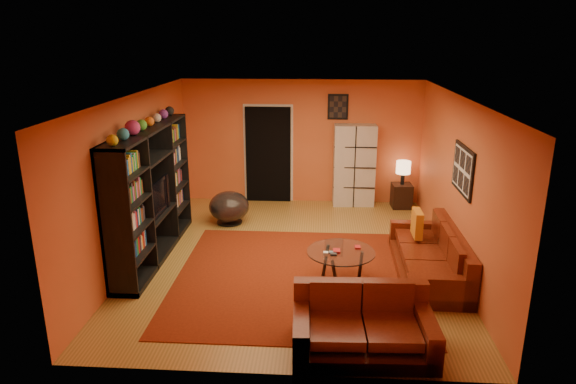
# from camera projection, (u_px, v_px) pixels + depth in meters

# --- Properties ---
(floor) EXTENTS (6.00, 6.00, 0.00)m
(floor) POSITION_uv_depth(u_px,v_px,m) (293.00, 258.00, 8.35)
(floor) COLOR olive
(floor) RESTS_ON ground
(ceiling) EXTENTS (6.00, 6.00, 0.00)m
(ceiling) POSITION_uv_depth(u_px,v_px,m) (294.00, 97.00, 7.58)
(ceiling) COLOR white
(ceiling) RESTS_ON wall_back
(wall_back) EXTENTS (6.00, 0.00, 6.00)m
(wall_back) POSITION_uv_depth(u_px,v_px,m) (301.00, 142.00, 10.83)
(wall_back) COLOR #D15A2E
(wall_back) RESTS_ON floor
(wall_front) EXTENTS (6.00, 0.00, 6.00)m
(wall_front) POSITION_uv_depth(u_px,v_px,m) (277.00, 264.00, 5.11)
(wall_front) COLOR #D15A2E
(wall_front) RESTS_ON floor
(wall_left) EXTENTS (0.00, 6.00, 6.00)m
(wall_left) POSITION_uv_depth(u_px,v_px,m) (136.00, 178.00, 8.12)
(wall_left) COLOR #D15A2E
(wall_left) RESTS_ON floor
(wall_right) EXTENTS (0.00, 6.00, 6.00)m
(wall_right) POSITION_uv_depth(u_px,v_px,m) (457.00, 184.00, 7.81)
(wall_right) COLOR #D15A2E
(wall_right) RESTS_ON floor
(rug) EXTENTS (3.60, 3.60, 0.01)m
(rug) POSITION_uv_depth(u_px,v_px,m) (297.00, 277.00, 7.68)
(rug) COLOR #5A180A
(rug) RESTS_ON floor
(doorway) EXTENTS (0.95, 0.10, 2.04)m
(doorway) POSITION_uv_depth(u_px,v_px,m) (268.00, 155.00, 10.91)
(doorway) COLOR black
(doorway) RESTS_ON floor
(wall_art_right) EXTENTS (0.03, 1.00, 0.70)m
(wall_art_right) POSITION_uv_depth(u_px,v_px,m) (463.00, 170.00, 7.44)
(wall_art_right) COLOR black
(wall_art_right) RESTS_ON wall_right
(wall_art_back) EXTENTS (0.42, 0.03, 0.52)m
(wall_art_back) POSITION_uv_depth(u_px,v_px,m) (338.00, 107.00, 10.54)
(wall_art_back) COLOR black
(wall_art_back) RESTS_ON wall_back
(entertainment_unit) EXTENTS (0.45, 3.00, 2.10)m
(entertainment_unit) POSITION_uv_depth(u_px,v_px,m) (151.00, 193.00, 8.18)
(entertainment_unit) COLOR black
(entertainment_unit) RESTS_ON floor
(tv) EXTENTS (0.97, 0.13, 0.56)m
(tv) POSITION_uv_depth(u_px,v_px,m) (153.00, 198.00, 8.10)
(tv) COLOR black
(tv) RESTS_ON entertainment_unit
(sofa) EXTENTS (0.95, 2.24, 0.85)m
(sofa) POSITION_uv_depth(u_px,v_px,m) (434.00, 257.00, 7.69)
(sofa) COLOR #51160A
(sofa) RESTS_ON rug
(loveseat) EXTENTS (1.63, 1.01, 0.85)m
(loveseat) POSITION_uv_depth(u_px,v_px,m) (362.00, 325.00, 5.91)
(loveseat) COLOR #51160A
(loveseat) RESTS_ON rug
(throw_pillow) EXTENTS (0.12, 0.42, 0.42)m
(throw_pillow) POSITION_uv_depth(u_px,v_px,m) (417.00, 223.00, 8.07)
(throw_pillow) COLOR orange
(throw_pillow) RESTS_ON sofa
(coffee_table) EXTENTS (0.98, 0.98, 0.49)m
(coffee_table) POSITION_uv_depth(u_px,v_px,m) (341.00, 254.00, 7.38)
(coffee_table) COLOR silver
(coffee_table) RESTS_ON floor
(storage_cabinet) EXTENTS (0.87, 0.42, 1.71)m
(storage_cabinet) POSITION_uv_depth(u_px,v_px,m) (354.00, 166.00, 10.70)
(storage_cabinet) COLOR beige
(storage_cabinet) RESTS_ON floor
(bowl_chair) EXTENTS (0.76, 0.76, 0.62)m
(bowl_chair) POSITION_uv_depth(u_px,v_px,m) (229.00, 207.00, 9.78)
(bowl_chair) COLOR black
(bowl_chair) RESTS_ON floor
(side_table) EXTENTS (0.42, 0.42, 0.50)m
(side_table) POSITION_uv_depth(u_px,v_px,m) (401.00, 196.00, 10.70)
(side_table) COLOR black
(side_table) RESTS_ON floor
(table_lamp) EXTENTS (0.29, 0.29, 0.49)m
(table_lamp) POSITION_uv_depth(u_px,v_px,m) (403.00, 168.00, 10.53)
(table_lamp) COLOR black
(table_lamp) RESTS_ON side_table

